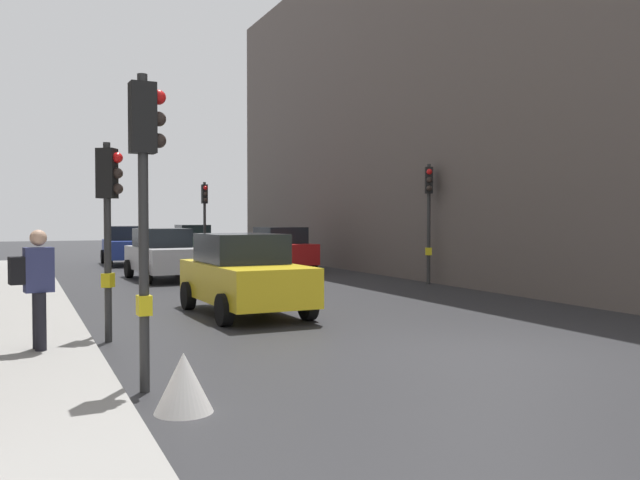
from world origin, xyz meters
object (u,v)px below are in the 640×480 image
Objects in this scene: car_silver_hatchback at (163,254)px; car_blue_van at (127,245)px; traffic_light_near_left at (145,174)px; car_yellow_taxi at (244,274)px; traffic_light_mid_street at (429,201)px; warning_sign_triangle at (184,382)px; traffic_light_near_right at (109,205)px; pedestrian_with_grey_backpack at (36,282)px; car_green_estate at (192,241)px; car_red_sedan at (278,249)px; traffic_light_far_median at (205,208)px.

car_silver_hatchback is 8.33m from car_blue_van.
car_yellow_taxi is at bearing 62.25° from traffic_light_near_left.
traffic_light_near_left is (-10.55, -9.96, -0.02)m from traffic_light_mid_street.
car_silver_hatchback is (-7.42, 5.11, -1.77)m from traffic_light_mid_street.
warning_sign_triangle is (0.21, -1.04, -2.30)m from traffic_light_near_left.
traffic_light_near_right is 2.00m from pedestrian_with_grey_backpack.
traffic_light_near_left is 30.03m from car_green_estate.
car_red_sedan is at bearing 57.66° from pedestrian_with_grey_backpack.
traffic_light_far_median is 11.84m from traffic_light_mid_street.
traffic_light_near_left is at bearing -104.33° from car_green_estate.
car_blue_van is 17.53m from car_yellow_taxi.
traffic_light_mid_street is at bearing -67.81° from traffic_light_far_median.
pedestrian_with_grey_backpack is at bearing 111.51° from warning_sign_triangle.
traffic_light_far_median is 0.88× the size of car_red_sedan.
traffic_light_near_left is (0.00, -3.60, 0.30)m from traffic_light_near_right.
warning_sign_triangle is at bearing -100.25° from car_silver_hatchback.
warning_sign_triangle is (-2.88, -6.92, -0.55)m from car_yellow_taxi.
car_red_sedan reaches higher than warning_sign_triangle.
car_silver_hatchback is 13.31m from pedestrian_with_grey_backpack.
pedestrian_with_grey_backpack is at bearing -111.48° from traffic_light_far_median.
traffic_light_near_right reaches higher than car_yellow_taxi.
traffic_light_near_right is 0.89× the size of traffic_light_near_left.
traffic_light_near_right is at bearing -143.68° from car_yellow_taxi.
warning_sign_triangle is (-2.91, -16.12, -0.55)m from car_silver_hatchback.
car_yellow_taxi is at bearing -151.28° from traffic_light_mid_street.
traffic_light_far_median is 0.87× the size of car_yellow_taxi.
car_silver_hatchback is (3.13, 11.48, -1.45)m from traffic_light_near_right.
car_yellow_taxi is (-7.46, -4.09, -1.77)m from traffic_light_mid_street.
traffic_light_near_left is at bearing -136.64° from traffic_light_mid_street.
pedestrian_with_grey_backpack is (-4.30, -12.59, 0.29)m from car_silver_hatchback.
car_silver_hatchback is at bearing -89.65° from car_blue_van.
car_red_sedan is at bearing 66.50° from warning_sign_triangle.
traffic_light_near_right reaches higher than car_green_estate.
traffic_light_near_left is 0.88× the size of car_silver_hatchback.
traffic_light_mid_street reaches higher than traffic_light_near_left.
traffic_light_mid_street is at bearing -71.71° from car_red_sedan.
traffic_light_far_median is 21.79m from traffic_light_near_left.
traffic_light_near_left reaches higher than car_silver_hatchback.
car_red_sedan and car_blue_van have the same top height.
car_green_estate is 30.95m from warning_sign_triangle.
traffic_light_far_median reaches higher than traffic_light_near_right.
traffic_light_far_median is 4.24m from car_blue_van.
traffic_light_near_left is 6.87m from car_yellow_taxi.
traffic_light_mid_street is (4.47, -10.96, 0.09)m from traffic_light_far_median.
car_yellow_taxi is (-4.33, -23.17, 0.00)m from car_green_estate.
car_red_sedan is (8.16, 13.61, -1.45)m from traffic_light_near_right.
car_red_sedan is 8.01m from car_blue_van.
car_silver_hatchback is 9.20m from car_yellow_taxi.
car_red_sedan and car_silver_hatchback have the same top height.
car_red_sedan is at bearing 59.07° from traffic_light_near_right.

